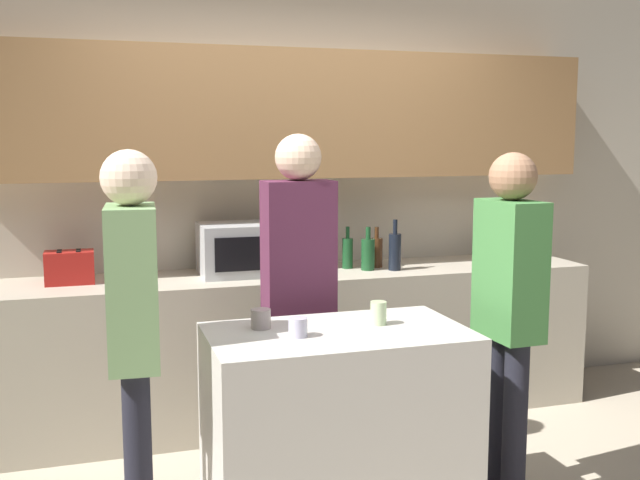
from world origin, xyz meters
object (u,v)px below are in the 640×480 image
bottle_0 (348,252)px  toaster (70,267)px  potted_plant (494,230)px  cup_0 (298,327)px  person_center (299,275)px  bottle_2 (376,252)px  bottle_1 (368,254)px  person_right (134,321)px  bottle_3 (395,251)px  cup_1 (261,319)px  microwave (244,249)px  cup_2 (378,313)px  person_left (509,299)px

bottle_0 → toaster: bearing=-179.8°
potted_plant → cup_0: potted_plant is taller
potted_plant → cup_0: size_ratio=5.04×
bottle_0 → person_center: person_center is taller
bottle_2 → bottle_1: bearing=-137.7°
cup_0 → person_right: person_right is taller
bottle_0 → bottle_3: bearing=-30.2°
toaster → bottle_1: size_ratio=0.99×
toaster → cup_1: size_ratio=3.06×
microwave → potted_plant: (1.65, 0.00, 0.05)m
cup_2 → person_right: size_ratio=0.06×
potted_plant → bottle_0: (-1.00, 0.00, -0.10)m
bottle_1 → person_center: 0.95m
bottle_1 → cup_0: 1.56m
microwave → cup_0: (-0.07, -1.42, -0.11)m
bottle_1 → bottle_2: (0.09, 0.08, -0.00)m
cup_1 → person_left: bearing=-5.5°
microwave → bottle_2: bearing=-0.6°
bottle_0 → bottle_2: (0.18, -0.01, -0.00)m
cup_1 → person_left: (1.12, -0.11, 0.03)m
toaster → person_left: bearing=-35.2°
potted_plant → bottle_2: potted_plant is taller
microwave → bottle_3: bottle_3 is taller
bottle_2 → cup_1: size_ratio=2.95×
toaster → person_right: person_right is taller
person_center → microwave: bearing=-83.1°
microwave → person_left: (0.94, -1.35, -0.08)m
potted_plant → cup_1: 2.22m
toaster → cup_1: toaster is taller
cup_1 → person_right: person_right is taller
bottle_2 → cup_0: bearing=-122.4°
bottle_1 → bottle_2: bearing=42.3°
bottle_2 → cup_0: size_ratio=3.20×
bottle_0 → potted_plant: bearing=-0.3°
person_center → cup_0: bearing=73.3°
person_right → microwave: bearing=155.6°
microwave → bottle_0: bearing=0.6°
cup_1 → bottle_1: bearing=51.4°
toaster → cup_2: (1.29, -1.33, -0.04)m
microwave → potted_plant: 1.65m
toaster → bottle_3: 1.87m
potted_plant → bottle_0: size_ratio=1.53×
potted_plant → bottle_1: (-0.90, -0.09, -0.10)m
cup_2 → bottle_2: bearing=68.9°
bottle_0 → person_center: size_ratio=0.15×
cup_2 → person_center: size_ratio=0.06×
person_left → person_center: 1.00m
bottle_0 → person_left: (0.30, -1.36, -0.03)m
bottle_2 → cup_2: 1.42m
toaster → bottle_3: bottle_3 is taller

